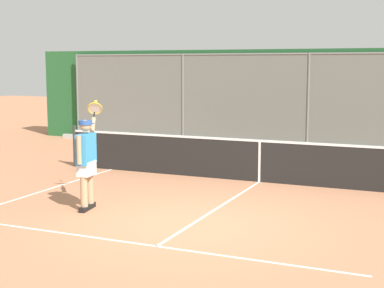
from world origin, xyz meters
name	(u,v)px	position (x,y,z in m)	size (l,w,h in m)	color
ground_plane	(191,225)	(0.00, 0.00, 0.00)	(60.00, 60.00, 0.00)	#B27551
court_line_markings	(147,252)	(0.00, 1.54, 0.00)	(7.81, 9.26, 0.01)	white
fence_backdrop	(313,100)	(0.00, -9.32, 1.53)	(19.46, 1.37, 3.09)	slate
tennis_net	(260,160)	(0.00, -3.83, 0.49)	(10.04, 0.09, 1.07)	#2D2D2D
tennis_player	(86,158)	(2.15, -0.17, 0.96)	(0.63, 1.32, 1.94)	black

